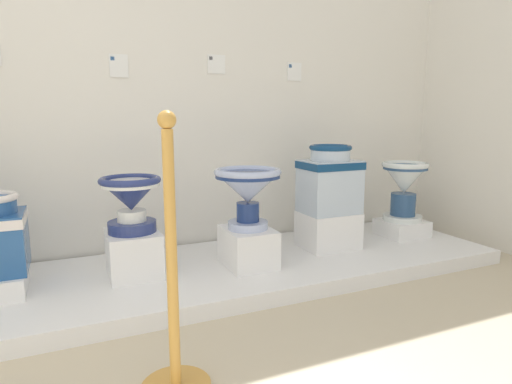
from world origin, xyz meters
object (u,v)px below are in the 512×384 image
(stanchion_post_near_left, at_px, (174,314))
(plinth_block_rightmost, at_px, (134,253))
(antique_toilet_rightmost, at_px, (131,197))
(info_placard_fourth, at_px, (294,72))
(info_placard_second, at_px, (119,66))
(info_placard_third, at_px, (216,64))
(plinth_block_central_ornate, at_px, (328,230))
(plinth_block_tall_cobalt, at_px, (248,247))
(antique_toilet_tall_cobalt, at_px, (248,187))
(plinth_block_pale_glazed, at_px, (402,228))
(antique_toilet_central_ornate, at_px, (330,179))
(antique_toilet_pale_glazed, at_px, (404,183))

(stanchion_post_near_left, bearing_deg, plinth_block_rightmost, 89.48)
(antique_toilet_rightmost, relative_size, info_placard_fourth, 2.58)
(info_placard_second, relative_size, info_placard_third, 1.12)
(info_placard_third, xyz_separation_m, info_placard_fourth, (0.63, -0.00, -0.02))
(info_placard_fourth, bearing_deg, stanchion_post_near_left, -130.89)
(plinth_block_central_ornate, distance_m, info_placard_second, 1.79)
(plinth_block_tall_cobalt, bearing_deg, antique_toilet_tall_cobalt, 0.00)
(antique_toilet_rightmost, relative_size, plinth_block_pale_glazed, 1.06)
(plinth_block_tall_cobalt, relative_size, info_placard_fourth, 2.66)
(plinth_block_rightmost, relative_size, plinth_block_pale_glazed, 1.06)
(plinth_block_tall_cobalt, distance_m, info_placard_third, 1.31)
(info_placard_second, bearing_deg, stanchion_post_near_left, -91.44)
(antique_toilet_central_ornate, bearing_deg, info_placard_third, 143.51)
(antique_toilet_central_ornate, bearing_deg, plinth_block_pale_glazed, 1.42)
(plinth_block_tall_cobalt, distance_m, plinth_block_central_ornate, 0.68)
(antique_toilet_central_ornate, distance_m, info_placard_fourth, 0.90)
(antique_toilet_central_ornate, relative_size, info_placard_second, 3.26)
(info_placard_fourth, bearing_deg, plinth_block_central_ornate, -86.95)
(antique_toilet_rightmost, xyz_separation_m, info_placard_fourth, (1.32, 0.48, 0.79))
(info_placard_second, bearing_deg, plinth_block_rightmost, -93.43)
(plinth_block_tall_cobalt, bearing_deg, info_placard_second, 136.79)
(info_placard_second, bearing_deg, plinth_block_tall_cobalt, -43.21)
(plinth_block_central_ornate, distance_m, antique_toilet_central_ornate, 0.37)
(plinth_block_rightmost, relative_size, antique_toilet_central_ornate, 0.74)
(plinth_block_pale_glazed, xyz_separation_m, antique_toilet_pale_glazed, (0.00, 0.00, 0.35))
(antique_toilet_central_ornate, distance_m, stanchion_post_near_left, 1.73)
(info_placard_fourth, bearing_deg, antique_toilet_pale_glazed, -32.95)
(info_placard_third, bearing_deg, plinth_block_pale_glazed, -19.09)
(info_placard_second, bearing_deg, antique_toilet_central_ornate, -20.14)
(plinth_block_rightmost, height_order, stanchion_post_near_left, stanchion_post_near_left)
(plinth_block_pale_glazed, distance_m, info_placard_fourth, 1.47)
(antique_toilet_rightmost, xyz_separation_m, stanchion_post_near_left, (-0.01, -1.05, -0.25))
(plinth_block_central_ornate, distance_m, plinth_block_pale_glazed, 0.69)
(plinth_block_rightmost, distance_m, info_placard_second, 1.21)
(antique_toilet_rightmost, height_order, plinth_block_central_ornate, antique_toilet_rightmost)
(antique_toilet_tall_cobalt, distance_m, stanchion_post_near_left, 1.18)
(stanchion_post_near_left, bearing_deg, antique_toilet_rightmost, 89.48)
(plinth_block_rightmost, distance_m, antique_toilet_pale_glazed, 2.05)
(plinth_block_pale_glazed, xyz_separation_m, stanchion_post_near_left, (-2.04, -1.07, 0.15))
(antique_toilet_pale_glazed, distance_m, info_placard_fourth, 1.20)
(plinth_block_central_ornate, xyz_separation_m, antique_toilet_central_ornate, (0.00, -0.00, 0.37))
(info_placard_fourth, bearing_deg, antique_toilet_central_ornate, -86.95)
(plinth_block_pale_glazed, bearing_deg, plinth_block_central_ornate, -178.58)
(plinth_block_tall_cobalt, bearing_deg, info_placard_fourth, 43.23)
(antique_toilet_pale_glazed, bearing_deg, antique_toilet_central_ornate, -178.58)
(stanchion_post_near_left, bearing_deg, antique_toilet_central_ornate, 37.84)
(antique_toilet_pale_glazed, distance_m, info_placard_third, 1.66)
(antique_toilet_pale_glazed, xyz_separation_m, stanchion_post_near_left, (-2.04, -1.07, -0.20))
(plinth_block_central_ornate, distance_m, info_placard_third, 1.41)
(plinth_block_pale_glazed, bearing_deg, antique_toilet_tall_cobalt, -174.10)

